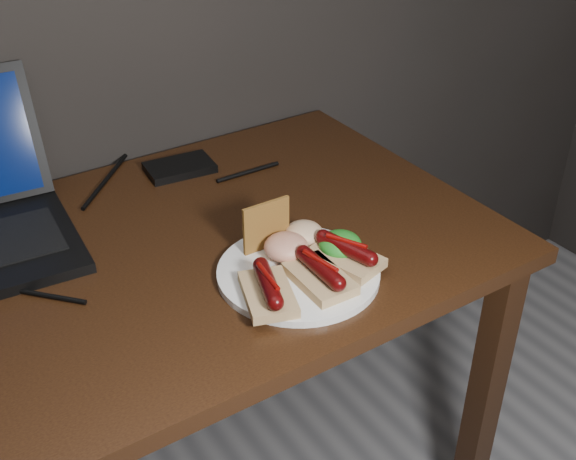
% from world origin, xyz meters
% --- Properties ---
extents(desk, '(1.40, 0.70, 0.75)m').
position_xyz_m(desk, '(0.00, 1.38, 0.66)').
color(desk, '#361D0D').
rests_on(desk, ground).
extents(hard_drive, '(0.14, 0.10, 0.02)m').
position_xyz_m(hard_drive, '(0.29, 1.63, 0.76)').
color(hard_drive, black).
rests_on(hard_drive, desk).
extents(desk_cables, '(0.86, 0.43, 0.01)m').
position_xyz_m(desk_cables, '(-0.01, 1.54, 0.75)').
color(desk_cables, black).
rests_on(desk_cables, desk).
extents(plate, '(0.28, 0.28, 0.01)m').
position_xyz_m(plate, '(0.29, 1.20, 0.76)').
color(plate, white).
rests_on(plate, desk).
extents(bread_sausage_left, '(0.10, 0.13, 0.04)m').
position_xyz_m(bread_sausage_left, '(0.21, 1.17, 0.78)').
color(bread_sausage_left, tan).
rests_on(bread_sausage_left, plate).
extents(bread_sausage_center, '(0.07, 0.12, 0.04)m').
position_xyz_m(bread_sausage_center, '(0.30, 1.16, 0.78)').
color(bread_sausage_center, tan).
rests_on(bread_sausage_center, plate).
extents(bread_sausage_right, '(0.10, 0.13, 0.04)m').
position_xyz_m(bread_sausage_right, '(0.36, 1.18, 0.78)').
color(bread_sausage_right, tan).
rests_on(bread_sausage_right, plate).
extents(crispbread, '(0.08, 0.01, 0.08)m').
position_xyz_m(crispbread, '(0.28, 1.29, 0.80)').
color(crispbread, '#A8712E').
rests_on(crispbread, plate).
extents(salad_greens, '(0.07, 0.07, 0.04)m').
position_xyz_m(salad_greens, '(0.37, 1.20, 0.78)').
color(salad_greens, '#125D17').
rests_on(salad_greens, plate).
extents(salsa_mound, '(0.07, 0.07, 0.04)m').
position_xyz_m(salsa_mound, '(0.29, 1.24, 0.78)').
color(salsa_mound, '#A01018').
rests_on(salsa_mound, plate).
extents(coleslaw_mound, '(0.06, 0.06, 0.04)m').
position_xyz_m(coleslaw_mound, '(0.34, 1.27, 0.78)').
color(coleslaw_mound, beige).
rests_on(coleslaw_mound, plate).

